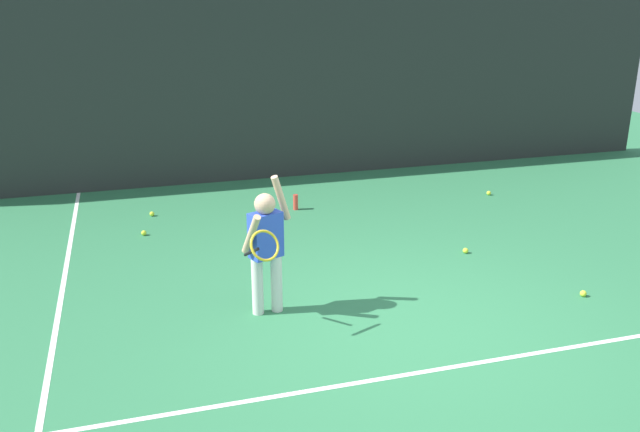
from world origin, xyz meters
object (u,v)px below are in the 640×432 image
object	(u,v)px
tennis_ball_4	(489,193)
water_bottle	(296,202)
tennis_ball_0	(583,294)
tennis_ball_1	(144,233)
tennis_player	(266,243)
tennis_ball_6	(466,251)
tennis_ball_7	(152,214)

from	to	relation	value
tennis_ball_4	water_bottle	bearing A→B (deg)	177.09
tennis_ball_0	tennis_ball_1	xyz separation A→B (m)	(-4.24, 3.09, 0.00)
tennis_player	tennis_ball_6	distance (m)	2.80
water_bottle	tennis_ball_4	world-z (taller)	water_bottle
tennis_ball_4	tennis_ball_6	size ratio (longest dim) A/B	1.00
water_bottle	tennis_ball_7	xyz separation A→B (m)	(-1.98, 0.28, -0.08)
tennis_ball_6	tennis_ball_7	xyz separation A→B (m)	(-3.51, 2.44, 0.00)
tennis_ball_0	tennis_ball_6	bearing A→B (deg)	113.11
tennis_player	tennis_ball_7	world-z (taller)	tennis_player
tennis_ball_4	tennis_ball_0	bearing A→B (deg)	-104.18
water_bottle	tennis_ball_6	size ratio (longest dim) A/B	3.33
tennis_ball_7	water_bottle	bearing A→B (deg)	-7.97
tennis_ball_0	tennis_ball_6	distance (m)	1.52
tennis_ball_6	tennis_ball_1	bearing A→B (deg)	155.12
water_bottle	tennis_ball_0	distance (m)	4.14
tennis_ball_1	tennis_ball_7	world-z (taller)	same
tennis_player	tennis_ball_6	xyz separation A→B (m)	(2.58, 0.84, -0.69)
tennis_player	tennis_ball_7	distance (m)	3.48
tennis_ball_0	tennis_ball_4	bearing A→B (deg)	75.82
tennis_ball_6	tennis_ball_7	distance (m)	4.27
water_bottle	tennis_ball_1	size ratio (longest dim) A/B	3.33
tennis_ball_0	tennis_ball_1	world-z (taller)	same
water_bottle	tennis_ball_7	world-z (taller)	water_bottle
tennis_player	tennis_ball_7	bearing A→B (deg)	84.53
tennis_ball_0	tennis_ball_4	xyz separation A→B (m)	(0.86, 3.40, 0.00)
tennis_player	water_bottle	size ratio (longest dim) A/B	6.14
tennis_ball_1	tennis_ball_6	distance (m)	4.02
tennis_ball_0	tennis_ball_6	size ratio (longest dim) A/B	1.00
tennis_ball_4	tennis_ball_7	bearing A→B (deg)	175.06
tennis_ball_6	tennis_ball_0	bearing A→B (deg)	-66.89
water_bottle	tennis_player	bearing A→B (deg)	-109.19
tennis_ball_4	tennis_ball_6	xyz separation A→B (m)	(-1.46, -2.01, 0.00)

